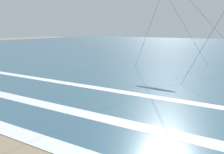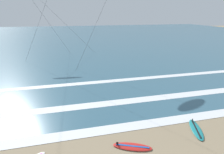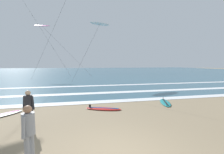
# 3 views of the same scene
# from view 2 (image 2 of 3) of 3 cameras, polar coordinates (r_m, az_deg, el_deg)

# --- Properties ---
(ocean_surface) EXTENTS (140.00, 90.00, 0.01)m
(ocean_surface) POSITION_cam_2_polar(r_m,az_deg,el_deg) (53.89, -10.67, 12.78)
(ocean_surface) COLOR #386075
(ocean_surface) RESTS_ON ground
(wave_foam_shoreline) EXTENTS (55.08, 0.87, 0.01)m
(wave_foam_shoreline) POSITION_cam_2_polar(r_m,az_deg,el_deg) (11.35, 0.90, -16.48)
(wave_foam_shoreline) COLOR white
(wave_foam_shoreline) RESTS_ON ocean_surface
(wave_foam_mid_break) EXTENTS (54.34, 0.90, 0.01)m
(wave_foam_mid_break) POSITION_cam_2_polar(r_m,az_deg,el_deg) (14.41, 4.89, -7.89)
(wave_foam_mid_break) COLOR white
(wave_foam_mid_break) RESTS_ON ocean_surface
(wave_foam_outer_break) EXTENTS (44.63, 0.77, 0.01)m
(wave_foam_outer_break) POSITION_cam_2_polar(r_m,az_deg,el_deg) (18.56, 1.56, -1.14)
(wave_foam_outer_break) COLOR white
(wave_foam_outer_break) RESTS_ON ocean_surface
(surfboard_right_spare) EXTENTS (2.17, 1.33, 0.25)m
(surfboard_right_spare) POSITION_cam_2_polar(r_m,az_deg,el_deg) (10.16, 6.66, -21.64)
(surfboard_right_spare) COLOR red
(surfboard_right_spare) RESTS_ON ground
(surfboard_left_pile) EXTENTS (1.32, 2.18, 0.25)m
(surfboard_left_pile) POSITION_cam_2_polar(r_m,az_deg,el_deg) (12.39, 25.74, -15.11)
(surfboard_left_pile) COLOR teal
(surfboard_left_pile) RESTS_ON ground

